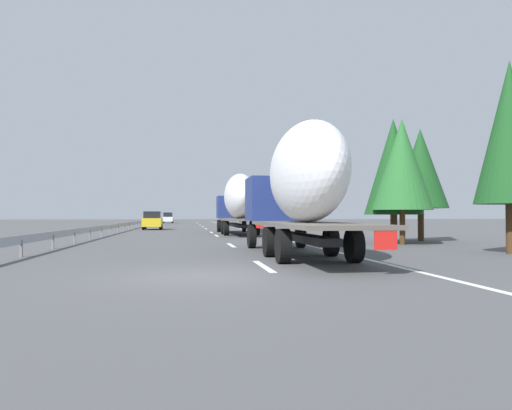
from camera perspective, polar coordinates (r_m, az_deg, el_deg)
name	(u,v)px	position (r m, az deg, el deg)	size (l,w,h in m)	color
ground_plane	(189,229)	(51.69, -7.80, -2.80)	(260.00, 260.00, 0.00)	#4C4C4F
lane_stripe_0	(264,266)	(13.92, 0.88, -7.12)	(3.20, 0.20, 0.01)	white
lane_stripe_1	(231,245)	(23.63, -2.90, -4.69)	(3.20, 0.20, 0.01)	white
lane_stripe_2	(216,236)	(34.81, -4.62, -3.57)	(3.20, 0.20, 0.01)	white
lane_stripe_3	(212,232)	(41.40, -5.20, -3.19)	(3.20, 0.20, 0.01)	white
lane_stripe_4	(206,229)	(52.79, -5.86, -2.76)	(3.20, 0.20, 0.01)	white
lane_stripe_5	(203,227)	(62.43, -6.22, -2.52)	(3.20, 0.20, 0.01)	white
lane_stripe_6	(200,225)	(74.22, -6.54, -2.31)	(3.20, 0.20, 0.01)	white
lane_stripe_7	(197,223)	(88.98, -6.82, -2.13)	(3.20, 0.20, 0.01)	white
lane_stripe_8	(197,223)	(96.31, -6.93, -2.06)	(3.20, 0.20, 0.01)	white
edge_line_right	(236,228)	(56.99, -2.30, -2.65)	(110.00, 0.20, 0.01)	white
truck_lead	(238,201)	(37.56, -2.13, 0.50)	(14.40, 2.55, 4.53)	navy
truck_trailing	(299,184)	(17.43, 5.03, 2.39)	(12.79, 2.55, 4.53)	navy
car_white_van	(168,218)	(92.50, -10.20, -1.48)	(4.25, 1.85, 1.97)	white
car_yellow_coupe	(153,220)	(50.38, -11.94, -1.77)	(4.22, 1.86, 1.83)	gold
road_sign	(243,210)	(61.20, -1.58, -0.61)	(0.10, 0.90, 3.00)	gray
tree_0	(510,132)	(20.92, 27.47, 7.50)	(2.64, 2.64, 7.29)	#472D19
tree_1	(402,164)	(25.32, 16.63, 4.54)	(2.96, 2.96, 6.22)	#472D19
tree_2	(420,169)	(29.07, 18.59, 4.03)	(3.03, 3.03, 6.32)	#472D19
tree_3	(393,167)	(26.76, 15.70, 4.31)	(3.06, 3.06, 6.53)	#472D19
tree_4	(240,204)	(100.24, -1.87, 0.15)	(2.88, 2.88, 5.91)	#472D19
guardrail_median	(133,223)	(54.96, -14.10, -2.07)	(94.00, 0.10, 0.76)	#9EA0A5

